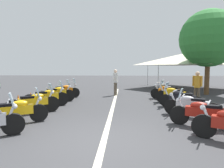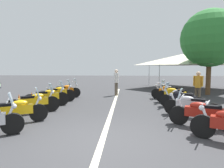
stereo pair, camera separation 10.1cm
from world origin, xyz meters
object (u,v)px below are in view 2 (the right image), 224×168
(motorcycle_right_row_3, at_px, (182,99))
(motorcycle_left_row_5, at_px, (65,91))
(bystander_0, at_px, (198,85))
(motorcycle_left_row_2, at_px, (34,102))
(motorcycle_right_row_1, at_px, (203,113))
(motorcycle_left_row_3, at_px, (47,97))
(motorcycle_right_row_4, at_px, (175,95))
(motorcycle_left_row_1, at_px, (15,111))
(motorcycle_left_row_4, at_px, (57,94))
(traffic_cone_1, at_px, (32,98))
(roadside_tree_0, at_px, (210,38))
(event_tent, at_px, (189,59))
(motorcycle_right_row_2, at_px, (191,105))
(bystander_2, at_px, (116,80))
(traffic_cone_0, at_px, (19,101))
(motorcycle_right_row_5, at_px, (169,92))

(motorcycle_right_row_3, bearing_deg, motorcycle_left_row_5, 9.80)
(bystander_0, bearing_deg, motorcycle_left_row_2, -24.78)
(motorcycle_right_row_1, relative_size, bystander_0, 1.21)
(motorcycle_left_row_3, bearing_deg, motorcycle_right_row_3, -34.80)
(motorcycle_left_row_2, height_order, motorcycle_right_row_4, motorcycle_left_row_2)
(motorcycle_left_row_1, xyz_separation_m, motorcycle_left_row_4, (4.05, 0.04, 0.01))
(bystander_0, bearing_deg, motorcycle_right_row_1, 26.46)
(motorcycle_left_row_1, relative_size, traffic_cone_1, 3.09)
(motorcycle_right_row_3, bearing_deg, roadside_tree_0, -91.19)
(motorcycle_left_row_4, bearing_deg, motorcycle_right_row_4, -30.76)
(roadside_tree_0, bearing_deg, motorcycle_left_row_5, 103.21)
(motorcycle_left_row_4, xyz_separation_m, motorcycle_right_row_1, (-3.99, -6.14, -0.01))
(motorcycle_left_row_1, bearing_deg, event_tent, 19.88)
(motorcycle_left_row_1, distance_m, roadside_tree_0, 12.55)
(motorcycle_left_row_4, distance_m, roadside_tree_0, 10.62)
(traffic_cone_1, bearing_deg, motorcycle_left_row_3, -123.64)
(motorcycle_right_row_2, relative_size, bystander_2, 1.08)
(traffic_cone_0, xyz_separation_m, bystander_2, (4.08, -4.48, 0.74))
(motorcycle_right_row_5, bearing_deg, roadside_tree_0, -117.47)
(traffic_cone_0, bearing_deg, bystander_0, -80.00)
(motorcycle_left_row_5, bearing_deg, motorcycle_right_row_1, -72.48)
(motorcycle_right_row_5, bearing_deg, traffic_cone_1, 39.31)
(event_tent, bearing_deg, motorcycle_right_row_1, 164.62)
(motorcycle_left_row_1, xyz_separation_m, motorcycle_left_row_2, (1.45, 0.05, 0.01))
(motorcycle_left_row_1, height_order, motorcycle_left_row_4, motorcycle_left_row_4)
(motorcycle_right_row_2, bearing_deg, event_tent, -78.01)
(motorcycle_left_row_1, bearing_deg, motorcycle_right_row_1, -30.66)
(roadside_tree_0, bearing_deg, motorcycle_left_row_3, 117.30)
(traffic_cone_1, bearing_deg, event_tent, -52.91)
(motorcycle_left_row_1, relative_size, motorcycle_left_row_4, 1.04)
(motorcycle_right_row_1, bearing_deg, motorcycle_left_row_3, -0.71)
(motorcycle_left_row_1, relative_size, motorcycle_right_row_5, 0.95)
(motorcycle_left_row_3, distance_m, motorcycle_right_row_5, 6.75)
(motorcycle_right_row_4, distance_m, bystander_2, 4.26)
(motorcycle_left_row_5, relative_size, motorcycle_right_row_2, 0.93)
(bystander_2, relative_size, event_tent, 0.26)
(traffic_cone_1, distance_m, bystander_2, 5.43)
(roadside_tree_0, relative_size, event_tent, 0.85)
(motorcycle_left_row_3, relative_size, motorcycle_right_row_1, 0.90)
(motorcycle_right_row_2, relative_size, bystander_0, 1.14)
(motorcycle_left_row_3, distance_m, motorcycle_right_row_3, 6.28)
(motorcycle_right_row_3, xyz_separation_m, motorcycle_right_row_5, (2.44, 0.02, -0.00))
(motorcycle_right_row_2, bearing_deg, motorcycle_left_row_2, 27.94)
(motorcycle_left_row_3, distance_m, bystander_2, 5.13)
(motorcycle_left_row_2, bearing_deg, traffic_cone_0, 98.60)
(motorcycle_left_row_5, xyz_separation_m, roadside_tree_0, (2.21, -9.41, 3.39))
(motorcycle_left_row_1, bearing_deg, traffic_cone_0, 86.57)
(motorcycle_right_row_2, bearing_deg, motorcycle_right_row_1, 116.40)
(bystander_0, height_order, bystander_2, bystander_2)
(motorcycle_left_row_2, distance_m, motorcycle_left_row_3, 1.32)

